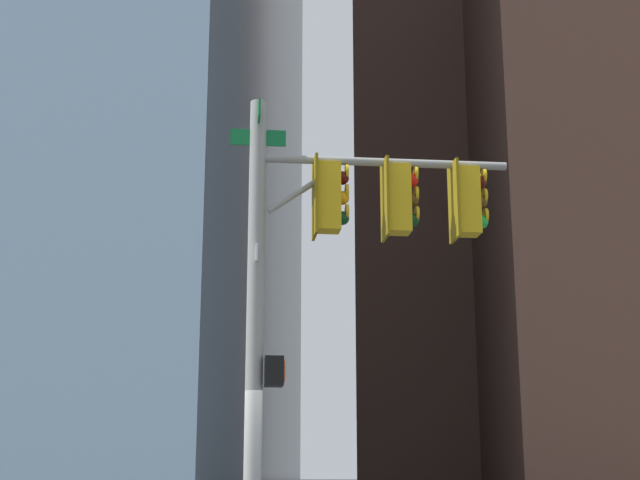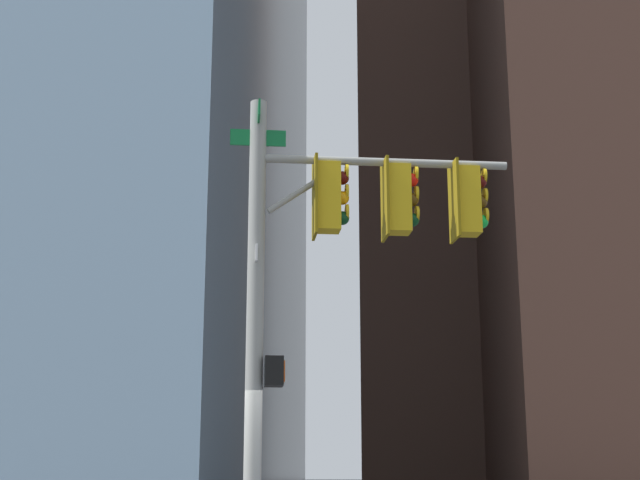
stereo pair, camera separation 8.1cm
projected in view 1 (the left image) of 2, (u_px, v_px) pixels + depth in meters
name	position (u px, v px, depth m)	size (l,w,h in m)	color
signal_pole_assembly	(338.00, 250.00, 12.96)	(1.26, 4.00, 6.67)	gray
building_brick_midblock	(458.00, 157.00, 66.19)	(16.67, 14.24, 46.38)	#4C3328
building_glass_tower	(51.00, 1.00, 54.14)	(33.25, 26.43, 56.46)	#7A99B2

